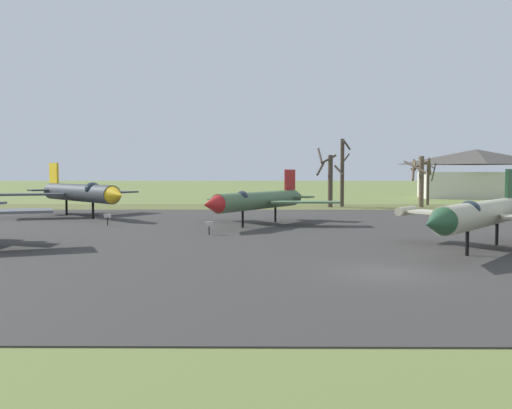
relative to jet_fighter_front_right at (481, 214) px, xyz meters
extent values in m
plane|color=olive|center=(-6.61, -6.68, -2.05)|extent=(600.00, 600.00, 0.00)
cube|color=#383533|center=(-6.61, 8.62, -2.03)|extent=(71.39, 50.98, 0.05)
cube|color=brown|center=(-6.61, 40.11, -2.02)|extent=(131.39, 12.00, 0.06)
cylinder|color=#B7B293|center=(0.27, 0.35, -0.03)|extent=(8.59, 10.56, 1.41)
cone|color=#234C2D|center=(-4.13, -5.36, -0.03)|extent=(2.36, 2.52, 1.30)
ellipsoid|color=#19232D|center=(-1.20, -1.56, 0.36)|extent=(0.92, 1.73, 0.87)
cube|color=#B7B293|center=(-1.44, 2.78, -0.13)|extent=(3.91, 4.68, 0.13)
cylinder|color=#B7B293|center=(-2.88, 4.41, -0.13)|extent=(1.80, 2.11, 0.53)
cube|color=#234C2D|center=(3.61, 4.69, 1.56)|extent=(1.26, 1.57, 1.76)
cube|color=#B7B293|center=(2.76, 5.33, 0.08)|extent=(2.04, 2.00, 0.13)
cylinder|color=black|center=(-1.37, -1.78, -1.39)|extent=(0.19, 0.19, 1.32)
cylinder|color=black|center=(1.91, 2.49, -1.39)|extent=(0.19, 0.19, 1.32)
cylinder|color=#4C6B47|center=(-11.93, 15.32, -0.01)|extent=(7.24, 11.45, 1.42)
cone|color=#B21E1E|center=(-15.36, 9.16, -0.01)|extent=(2.00, 2.18, 1.31)
cylinder|color=black|center=(-8.79, 20.94, -0.01)|extent=(1.25, 1.17, 1.00)
ellipsoid|color=#19232D|center=(-13.29, 12.87, 0.38)|extent=(1.01, 1.90, 0.95)
cube|color=#4C6B47|center=(-14.34, 18.07, -0.12)|extent=(4.71, 5.73, 0.13)
cube|color=#4C6B47|center=(-8.31, 14.71, -0.12)|extent=(5.52, 2.17, 0.13)
cube|color=#B21E1E|center=(-9.24, 20.13, 1.61)|extent=(1.05, 1.70, 1.83)
cube|color=#4C6B47|center=(-10.30, 20.70, 0.09)|extent=(2.24, 2.05, 0.13)
cube|color=#4C6B47|center=(-8.21, 19.53, 0.09)|extent=(2.24, 2.05, 0.13)
cylinder|color=black|center=(-13.25, 12.95, -1.39)|extent=(0.19, 0.19, 1.33)
cylinder|color=black|center=(-10.61, 17.68, -1.39)|extent=(0.19, 0.19, 1.33)
cylinder|color=black|center=(-15.38, 7.87, -1.76)|extent=(0.08, 0.08, 0.59)
cube|color=white|center=(-15.38, 7.87, -1.29)|extent=(0.51, 0.24, 0.40)
cylinder|color=#33383D|center=(-29.31, 23.45, 0.32)|extent=(10.60, 12.00, 1.66)
cone|color=yellow|center=(-24.06, 17.30, 0.32)|extent=(2.34, 2.37, 1.53)
cylinder|color=black|center=(-34.20, 29.17, 0.32)|extent=(1.47, 1.45, 1.16)
ellipsoid|color=#19232D|center=(-27.27, 21.06, 0.78)|extent=(1.28, 2.40, 1.20)
cube|color=#33383D|center=(-33.68, 22.40, 0.20)|extent=(6.87, 4.49, 0.15)
cube|color=#33383D|center=(-27.59, 27.60, 0.20)|extent=(5.25, 6.90, 0.15)
cube|color=yellow|center=(-33.50, 28.35, 2.21)|extent=(1.54, 1.75, 2.11)
cube|color=#33383D|center=(-34.58, 27.39, 0.45)|extent=(2.69, 2.62, 0.15)
cube|color=#33383D|center=(-32.38, 29.26, 0.45)|extent=(2.69, 2.62, 0.15)
cylinder|color=black|center=(-27.26, 21.05, -1.28)|extent=(0.22, 0.22, 1.55)
cylinder|color=black|center=(-31.37, 25.85, -1.28)|extent=(0.22, 0.22, 1.55)
cylinder|color=black|center=(-24.18, 14.63, -1.72)|extent=(0.08, 0.08, 0.67)
cube|color=white|center=(-24.18, 14.63, -1.25)|extent=(0.58, 0.23, 0.31)
cylinder|color=#42382D|center=(-3.27, 39.22, 1.19)|extent=(0.59, 0.59, 6.49)
cylinder|color=#42382D|center=(-4.57, 39.14, 4.37)|extent=(0.45, 2.78, 2.01)
cylinder|color=#42382D|center=(-4.44, 39.72, 2.75)|extent=(1.32, 2.59, 1.71)
cylinder|color=#42382D|center=(-3.38, 40.16, 3.95)|extent=(2.04, 0.51, 1.27)
cylinder|color=#42382D|center=(-1.64, 40.43, 2.22)|extent=(0.49, 0.49, 8.55)
cylinder|color=#42382D|center=(-1.15, 39.97, 5.71)|extent=(1.19, 1.25, 1.23)
cylinder|color=#42382D|center=(-2.11, 39.96, 2.59)|extent=(1.23, 1.23, 1.29)
cylinder|color=#42382D|center=(-1.25, 40.91, 3.90)|extent=(1.19, 1.01, 1.60)
cylinder|color=brown|center=(7.98, 39.32, 1.12)|extent=(0.61, 0.61, 6.35)
cylinder|color=brown|center=(7.22, 39.53, 3.16)|extent=(0.78, 1.78, 1.30)
cylinder|color=brown|center=(7.05, 39.61, 2.62)|extent=(0.96, 2.18, 2.70)
cylinder|color=brown|center=(8.15, 40.43, 3.23)|extent=(2.41, 0.68, 1.37)
cylinder|color=brown|center=(6.88, 38.32, 2.98)|extent=(2.23, 2.43, 1.61)
cylinder|color=brown|center=(8.87, 38.96, 3.01)|extent=(1.04, 2.06, 2.19)
cylinder|color=#42382D|center=(10.27, 44.33, 0.90)|extent=(0.38, 0.38, 5.90)
cylinder|color=#42382D|center=(11.03, 44.36, 2.36)|extent=(0.23, 1.67, 2.49)
cylinder|color=#42382D|center=(9.48, 44.17, 2.78)|extent=(0.53, 1.74, 1.53)
cylinder|color=#42382D|center=(9.77, 43.43, 3.51)|extent=(1.95, 1.17, 1.45)
cube|color=beige|center=(25.18, 66.78, 0.18)|extent=(19.24, 12.21, 4.46)
pyramid|color=#4C4742|center=(25.18, 66.78, 5.02)|extent=(20.20, 12.82, 2.61)
camera|label=1|loc=(-11.86, -30.21, 2.17)|focal=39.43mm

